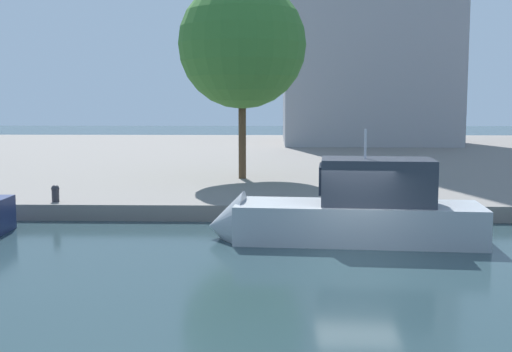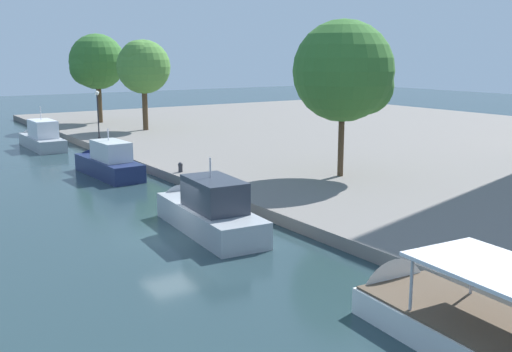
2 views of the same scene
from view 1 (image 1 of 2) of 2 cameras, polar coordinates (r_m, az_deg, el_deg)
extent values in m
plane|color=#23383D|center=(20.26, 8.93, -6.90)|extent=(220.00, 220.00, 0.00)
cube|color=slate|center=(52.84, 4.42, 1.75)|extent=(120.00, 55.00, 0.64)
cube|color=#9EA3A8|center=(22.20, 8.88, -4.59)|extent=(8.33, 3.27, 1.71)
cone|color=#9EA3A8|center=(22.46, -2.62, -4.39)|extent=(1.41, 2.54, 2.45)
cube|color=#2D333D|center=(21.98, 10.54, -0.46)|extent=(3.83, 2.37, 1.52)
cube|color=black|center=(21.92, 6.83, -0.22)|extent=(1.14, 2.01, 0.91)
cylinder|color=silver|center=(21.85, 9.54, 2.80)|extent=(0.08, 0.08, 0.98)
cylinder|color=#2D2D33|center=(27.63, -17.13, -1.70)|extent=(0.30, 0.30, 0.45)
sphere|color=#2D2D33|center=(27.59, -17.15, -1.07)|extent=(0.33, 0.33, 0.33)
cylinder|color=#4C3823|center=(34.35, -1.21, 3.52)|extent=(0.39, 0.39, 4.50)
sphere|color=#38702D|center=(34.44, -1.23, 11.43)|extent=(6.65, 6.65, 6.65)
sphere|color=#38702D|center=(35.77, -0.14, 9.65)|extent=(3.80, 3.80, 3.80)
sphere|color=#38702D|center=(35.83, -3.18, 11.23)|extent=(3.52, 3.52, 3.52)
camera|label=2|loc=(29.24, 77.42, 9.39)|focal=41.88mm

